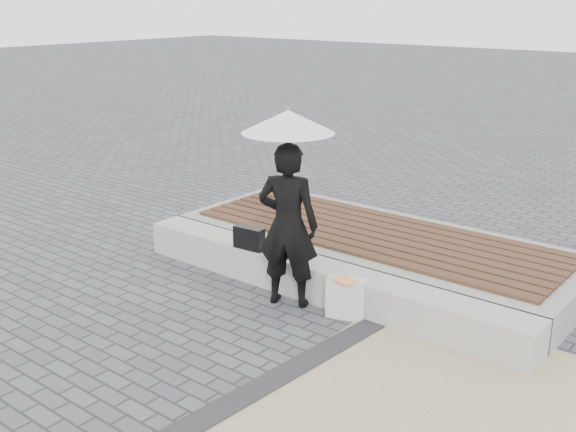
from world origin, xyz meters
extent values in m
plane|color=#4F5055|center=(0.00, 0.00, 0.00)|extent=(80.00, 80.00, 0.00)
cube|color=#2B2B2E|center=(0.75, -0.50, 0.02)|extent=(0.61, 5.20, 0.04)
cube|color=#A8A8A3|center=(0.00, 1.60, 0.20)|extent=(5.00, 0.45, 0.40)
cube|color=gray|center=(0.00, 2.80, 0.20)|extent=(5.00, 2.00, 0.40)
imported|color=black|center=(-0.15, 1.25, 0.90)|extent=(0.77, 0.64, 1.80)
cylinder|color=#A3A3A8|center=(-0.15, 1.25, 1.41)|extent=(0.02, 0.02, 0.96)
cone|color=white|center=(-0.15, 1.25, 2.00)|extent=(0.96, 0.96, 0.23)
sphere|color=#A3A3A8|center=(-0.15, 1.25, 2.14)|extent=(0.03, 0.03, 0.03)
cube|color=black|center=(-0.90, 1.46, 0.53)|extent=(0.38, 0.17, 0.26)
cube|color=silver|center=(0.55, 1.36, 0.22)|extent=(0.44, 0.29, 0.43)
cube|color=red|center=(0.55, 1.31, 0.44)|extent=(0.29, 0.24, 0.01)
camera|label=1|loc=(4.17, -4.13, 3.20)|focal=42.94mm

